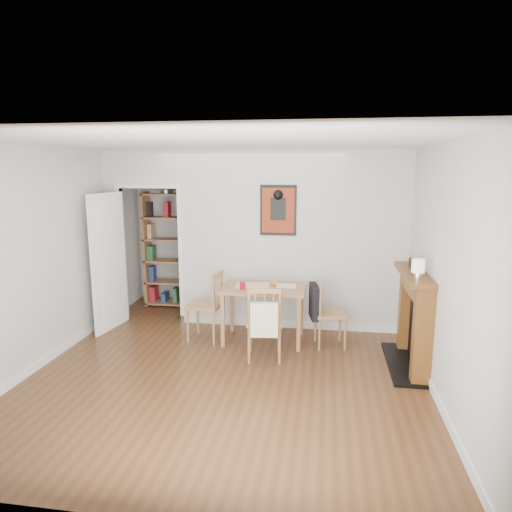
% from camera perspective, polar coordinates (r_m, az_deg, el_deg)
% --- Properties ---
extents(ground, '(5.20, 5.20, 0.00)m').
position_cam_1_polar(ground, '(5.75, -2.90, -13.12)').
color(ground, '#532F1B').
rests_on(ground, ground).
extents(room_shell, '(5.20, 5.20, 5.20)m').
position_cam_1_polar(room_shell, '(6.64, 0.18, 1.88)').
color(room_shell, '#B8B8B6').
rests_on(room_shell, ground).
extents(dining_table, '(1.12, 0.72, 0.77)m').
position_cam_1_polar(dining_table, '(6.20, 0.94, -4.69)').
color(dining_table, '#9C6E49').
rests_on(dining_table, ground).
extents(chair_left, '(0.53, 0.53, 0.97)m').
position_cam_1_polar(chair_left, '(6.34, -6.38, -6.20)').
color(chair_left, '#9F7A4A').
rests_on(chair_left, ground).
extents(chair_right, '(0.56, 0.51, 0.87)m').
position_cam_1_polar(chair_right, '(6.16, 9.11, -7.07)').
color(chair_right, '#9F7A4A').
rests_on(chair_right, ground).
extents(chair_front, '(0.53, 0.59, 0.95)m').
position_cam_1_polar(chair_front, '(5.68, 1.07, -8.18)').
color(chair_front, '#9F7A4A').
rests_on(chair_front, ground).
extents(bookshelf, '(0.82, 0.33, 1.96)m').
position_cam_1_polar(bookshelf, '(7.91, -10.83, 0.70)').
color(bookshelf, '#9C6E49').
rests_on(bookshelf, ground).
extents(fireplace, '(0.45, 1.25, 1.16)m').
position_cam_1_polar(fireplace, '(5.76, 19.29, -7.14)').
color(fireplace, brown).
rests_on(fireplace, ground).
extents(red_glass, '(0.08, 0.08, 0.10)m').
position_cam_1_polar(red_glass, '(6.04, -1.68, -3.69)').
color(red_glass, maroon).
rests_on(red_glass, dining_table).
extents(orange_fruit, '(0.08, 0.08, 0.08)m').
position_cam_1_polar(orange_fruit, '(6.22, 2.35, -3.38)').
color(orange_fruit, orange).
rests_on(orange_fruit, dining_table).
extents(placemat, '(0.48, 0.38, 0.00)m').
position_cam_1_polar(placemat, '(6.23, -0.43, -3.69)').
color(placemat, '#F2DEC7').
rests_on(placemat, dining_table).
extents(notebook, '(0.27, 0.20, 0.01)m').
position_cam_1_polar(notebook, '(6.21, 3.79, -3.73)').
color(notebook, silver).
rests_on(notebook, dining_table).
extents(mantel_lamp, '(0.14, 0.14, 0.22)m').
position_cam_1_polar(mantel_lamp, '(5.19, 19.62, -1.32)').
color(mantel_lamp, silver).
rests_on(mantel_lamp, fireplace).
extents(ceramic_jar_a, '(0.10, 0.10, 0.13)m').
position_cam_1_polar(ceramic_jar_a, '(5.70, 19.23, -1.03)').
color(ceramic_jar_a, black).
rests_on(ceramic_jar_a, fireplace).
extents(ceramic_jar_b, '(0.08, 0.08, 0.10)m').
position_cam_1_polar(ceramic_jar_b, '(5.90, 18.93, -0.72)').
color(ceramic_jar_b, black).
rests_on(ceramic_jar_b, fireplace).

